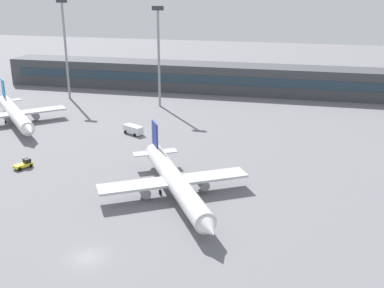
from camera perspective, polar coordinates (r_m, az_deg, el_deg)
The scene contains 8 objects.
ground_plane at distance 100.40m, azimuth -2.68°, elevation -1.41°, with size 400.00×400.00×0.00m, color slate.
terminal_building at distance 158.58m, azimuth 3.62°, elevation 7.88°, with size 148.73×12.13×9.00m.
airplane_near at distance 80.40m, azimuth -1.96°, elevation -4.59°, with size 24.37×33.41×9.26m.
airplane_mid at distance 129.48m, azimuth -20.45°, elevation 3.40°, with size 27.98×29.16×9.24m.
baggage_tug_yellow at distance 99.27m, azimuth -19.47°, elevation -2.28°, with size 3.05×3.88×1.75m.
service_van_white at distance 115.09m, azimuth -7.06°, elevation 1.74°, with size 5.52×4.25×2.08m.
floodlight_tower_west at distance 151.98m, azimuth -14.96°, elevation 11.61°, with size 3.20×0.80×30.00m.
floodlight_tower_east at distance 137.56m, azimuth -4.02°, elevation 11.13°, with size 3.20×0.80×28.40m.
Camera 1 is at (26.36, -50.34, 34.98)m, focal length 44.50 mm.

